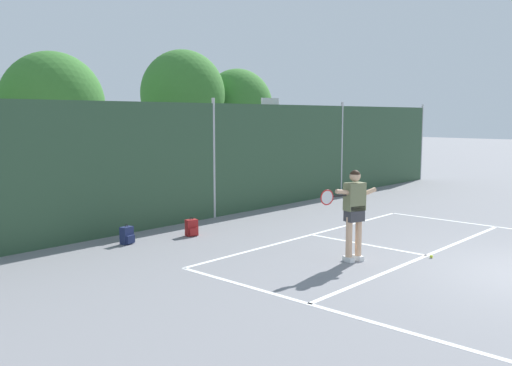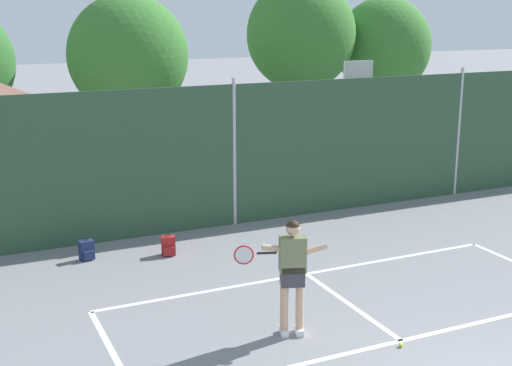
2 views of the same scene
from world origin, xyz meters
name	(u,v)px [view 1 (image 1 of 2)]	position (x,y,z in m)	size (l,w,h in m)	color
chainlink_fence	(214,161)	(0.00, 9.00, 1.64)	(26.09, 0.09, 3.42)	#2D4C33
basketball_hoop	(269,133)	(4.36, 10.70, 2.31)	(0.90, 0.67, 3.55)	#9E9EA3
treeline_backdrop	(14,96)	(-1.51, 18.20, 3.65)	(25.92, 4.55, 6.43)	brown
tennis_player	(354,207)	(-1.43, 3.38, 1.11)	(1.41, 0.43, 1.85)	silver
tennis_ball	(431,256)	(-0.12, 2.32, 0.03)	(0.07, 0.07, 0.07)	#CCE033
backpack_navy	(127,236)	(-3.64, 8.03, 0.19)	(0.31, 0.28, 0.46)	navy
backpack_red	(192,228)	(-2.07, 7.60, 0.19)	(0.31, 0.29, 0.46)	maroon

